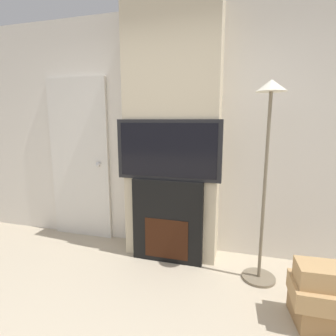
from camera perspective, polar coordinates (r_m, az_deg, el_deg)
wall_back at (r=3.03m, az=1.95°, el=7.35°), size 6.00×0.06×2.70m
chimney_breast at (r=2.83m, az=0.96°, el=7.15°), size 1.00×0.35×2.70m
fireplace at (r=2.86m, az=-0.01°, el=-11.44°), size 0.76×0.15×0.90m
television at (r=2.67m, az=-0.02°, el=3.91°), size 1.09×0.07×0.62m
floor_lamp at (r=2.47m, az=20.80°, el=4.06°), size 0.31×0.31×1.85m
box_stack at (r=2.43m, az=30.36°, el=-23.06°), size 0.44×0.40×0.49m
entry_door at (r=3.53m, az=-18.68°, el=1.72°), size 0.82×0.09×2.02m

